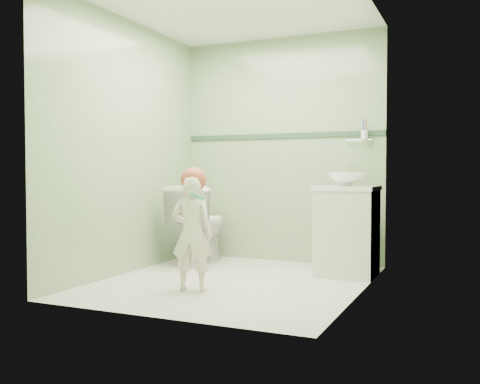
% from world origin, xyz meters
% --- Properties ---
extents(ground, '(2.50, 2.50, 0.00)m').
position_xyz_m(ground, '(0.00, 0.00, 0.00)').
color(ground, silver).
rests_on(ground, ground).
extents(room_shell, '(2.50, 2.54, 2.40)m').
position_xyz_m(room_shell, '(0.00, 0.00, 1.20)').
color(room_shell, '#7FA676').
rests_on(room_shell, ground).
extents(trim_stripe, '(2.20, 0.02, 0.05)m').
position_xyz_m(trim_stripe, '(0.00, 1.24, 1.35)').
color(trim_stripe, '#2D4A35').
rests_on(trim_stripe, room_shell).
extents(vanity, '(0.52, 0.50, 0.80)m').
position_xyz_m(vanity, '(0.84, 0.70, 0.40)').
color(vanity, silver).
rests_on(vanity, ground).
extents(counter, '(0.54, 0.52, 0.04)m').
position_xyz_m(counter, '(0.84, 0.70, 0.81)').
color(counter, white).
rests_on(counter, vanity).
extents(basin, '(0.37, 0.37, 0.13)m').
position_xyz_m(basin, '(0.84, 0.70, 0.89)').
color(basin, white).
rests_on(basin, counter).
extents(faucet, '(0.03, 0.13, 0.18)m').
position_xyz_m(faucet, '(0.84, 0.89, 0.97)').
color(faucet, silver).
rests_on(faucet, counter).
extents(cup_holder, '(0.26, 0.07, 0.21)m').
position_xyz_m(cup_holder, '(0.89, 1.18, 1.33)').
color(cup_holder, silver).
rests_on(cup_holder, room_shell).
extents(toilet, '(0.53, 0.84, 0.82)m').
position_xyz_m(toilet, '(-0.74, 0.76, 0.41)').
color(toilet, white).
rests_on(toilet, ground).
extents(toddler, '(0.38, 0.29, 0.93)m').
position_xyz_m(toddler, '(-0.16, -0.45, 0.46)').
color(toddler, beige).
rests_on(toddler, ground).
extents(hair_cap, '(0.21, 0.21, 0.21)m').
position_xyz_m(hair_cap, '(-0.16, -0.42, 0.89)').
color(hair_cap, '#A64A30').
rests_on(hair_cap, toddler).
extents(teal_toothbrush, '(0.11, 0.14, 0.08)m').
position_xyz_m(teal_toothbrush, '(-0.06, -0.55, 0.77)').
color(teal_toothbrush, '#029C77').
rests_on(teal_toothbrush, toddler).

